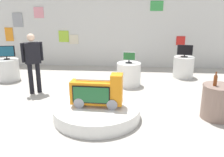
# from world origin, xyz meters

# --- Properties ---
(ground_plane) EXTENTS (30.00, 30.00, 0.00)m
(ground_plane) POSITION_xyz_m (0.00, 0.00, 0.00)
(ground_plane) COLOR #B2ADA3
(back_wall_display) EXTENTS (10.28, 0.13, 2.81)m
(back_wall_display) POSITION_xyz_m (-0.02, 4.29, 1.41)
(back_wall_display) COLOR silver
(back_wall_display) RESTS_ON ground
(main_display_pedestal) EXTENTS (1.82, 1.82, 0.27)m
(main_display_pedestal) POSITION_xyz_m (0.05, -0.31, 0.13)
(main_display_pedestal) COLOR silver
(main_display_pedestal) RESTS_ON ground
(novelty_firetruck_tv) EXTENTS (1.07, 0.39, 0.71)m
(novelty_firetruck_tv) POSITION_xyz_m (0.07, -0.32, 0.55)
(novelty_firetruck_tv) COLOR gray
(novelty_firetruck_tv) RESTS_ON main_display_pedestal
(display_pedestal_left_rear) EXTENTS (0.66, 0.66, 0.68)m
(display_pedestal_left_rear) POSITION_xyz_m (2.48, 2.95, 0.34)
(display_pedestal_left_rear) COLOR silver
(display_pedestal_left_rear) RESTS_ON ground
(tv_on_left_rear) EXTENTS (0.49, 0.23, 0.40)m
(tv_on_left_rear) POSITION_xyz_m (2.48, 2.94, 0.89)
(tv_on_left_rear) COLOR black
(tv_on_left_rear) RESTS_ON display_pedestal_left_rear
(display_pedestal_center_rear) EXTENTS (0.67, 0.67, 0.68)m
(display_pedestal_center_rear) POSITION_xyz_m (-3.14, 2.13, 0.34)
(display_pedestal_center_rear) COLOR silver
(display_pedestal_center_rear) RESTS_ON ground
(tv_on_center_rear) EXTENTS (0.53, 0.19, 0.42)m
(tv_on_center_rear) POSITION_xyz_m (-3.14, 2.13, 0.92)
(tv_on_center_rear) COLOR black
(tv_on_center_rear) RESTS_ON display_pedestal_center_rear
(display_pedestal_right_rear) EXTENTS (0.70, 0.70, 0.68)m
(display_pedestal_right_rear) POSITION_xyz_m (0.68, 1.93, 0.34)
(display_pedestal_right_rear) COLOR silver
(display_pedestal_right_rear) RESTS_ON ground
(tv_on_right_rear) EXTENTS (0.37, 0.19, 0.32)m
(tv_on_right_rear) POSITION_xyz_m (0.68, 1.93, 0.85)
(tv_on_right_rear) COLOR black
(tv_on_right_rear) RESTS_ON display_pedestal_right_rear
(side_table_round) EXTENTS (0.65, 0.65, 0.72)m
(side_table_round) POSITION_xyz_m (2.56, -0.12, 0.37)
(side_table_round) COLOR gray
(side_table_round) RESTS_ON ground
(bottle_on_side_table) EXTENTS (0.07, 0.07, 0.29)m
(bottle_on_side_table) POSITION_xyz_m (2.46, -0.13, 0.84)
(bottle_on_side_table) COLOR brown
(bottle_on_side_table) RESTS_ON side_table_round
(shopper_browsing_near_truck) EXTENTS (0.47, 0.38, 1.61)m
(shopper_browsing_near_truck) POSITION_xyz_m (-1.83, 1.06, 0.94)
(shopper_browsing_near_truck) COLOR black
(shopper_browsing_near_truck) RESTS_ON ground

